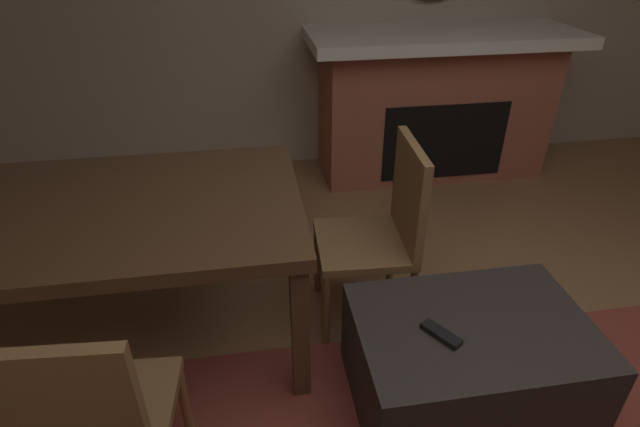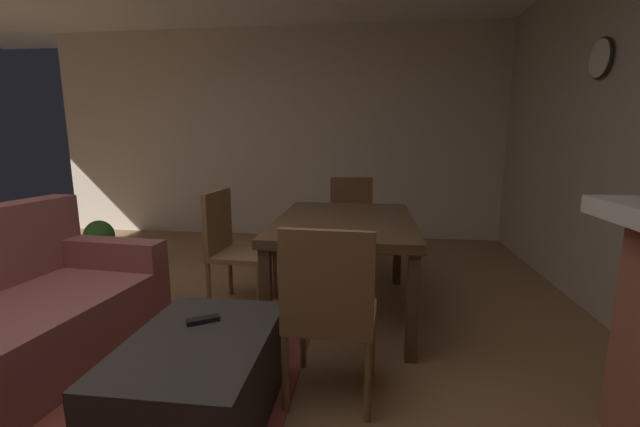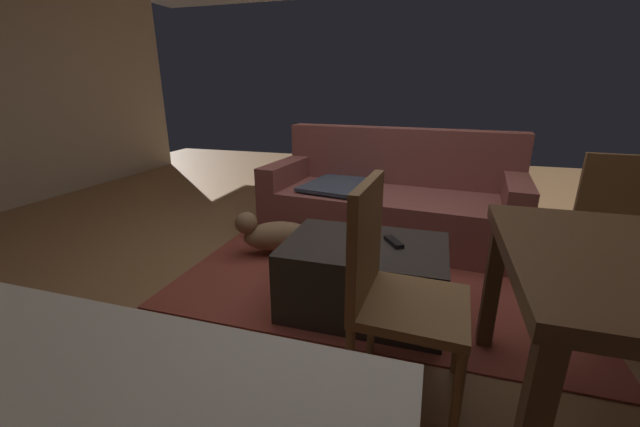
# 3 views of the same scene
# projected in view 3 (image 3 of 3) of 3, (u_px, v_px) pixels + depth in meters

# --- Properties ---
(floor) EXTENTS (9.55, 9.55, 0.00)m
(floor) POSITION_uv_depth(u_px,v_px,m) (353.00, 275.00, 2.71)
(floor) COLOR olive
(area_rug) EXTENTS (2.60, 2.00, 0.01)m
(area_rug) POSITION_uv_depth(u_px,v_px,m) (378.00, 265.00, 2.84)
(area_rug) COLOR brown
(area_rug) RESTS_ON ground
(couch) EXTENTS (2.19, 1.12, 0.92)m
(couch) POSITION_uv_depth(u_px,v_px,m) (390.00, 200.00, 3.36)
(couch) COLOR #8C4C47
(couch) RESTS_ON ground
(ottoman_coffee_table) EXTENTS (0.91, 0.63, 0.43)m
(ottoman_coffee_table) POSITION_uv_depth(u_px,v_px,m) (364.00, 277.00, 2.23)
(ottoman_coffee_table) COLOR #2D2826
(ottoman_coffee_table) RESTS_ON ground
(tv_remote) EXTENTS (0.13, 0.16, 0.02)m
(tv_remote) POSITION_uv_depth(u_px,v_px,m) (394.00, 242.00, 2.15)
(tv_remote) COLOR black
(tv_remote) RESTS_ON ottoman_coffee_table
(dining_chair_west) EXTENTS (0.46, 0.46, 0.93)m
(dining_chair_west) POSITION_uv_depth(u_px,v_px,m) (390.00, 281.00, 1.54)
(dining_chair_west) COLOR brown
(dining_chair_west) RESTS_ON ground
(dining_chair_north) EXTENTS (0.47, 0.47, 0.93)m
(dining_chair_north) POSITION_uv_depth(u_px,v_px,m) (623.00, 234.00, 2.04)
(dining_chair_north) COLOR brown
(dining_chair_north) RESTS_ON ground
(potted_plant) EXTENTS (0.30, 0.30, 0.49)m
(potted_plant) POSITION_uv_depth(u_px,v_px,m) (639.00, 202.00, 3.45)
(potted_plant) COLOR #474C51
(potted_plant) RESTS_ON ground
(small_dog) EXTENTS (0.58, 0.43, 0.32)m
(small_dog) POSITION_uv_depth(u_px,v_px,m) (273.00, 234.00, 2.97)
(small_dog) COLOR #8C6B4C
(small_dog) RESTS_ON ground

